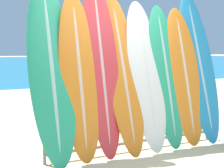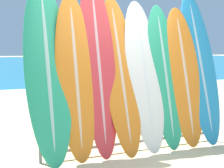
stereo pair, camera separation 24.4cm
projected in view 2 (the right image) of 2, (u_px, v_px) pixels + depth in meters
ground_plane at (143, 160)px, 4.08m from camera, size 160.00×160.00×0.00m
surfboard_rack at (134, 118)px, 4.44m from camera, size 2.70×0.04×0.86m
surfboard_slot_0 at (48, 70)px, 3.96m from camera, size 0.59×0.81×2.38m
surfboard_slot_1 at (76, 76)px, 4.06m from camera, size 0.53×0.59×2.19m
surfboard_slot_2 at (98, 64)px, 4.21m from camera, size 0.49×0.66×2.48m
surfboard_slot_3 at (121, 73)px, 4.35m from camera, size 0.52×0.83×2.23m
surfboard_slot_4 at (144, 74)px, 4.47m from camera, size 0.55×0.73×2.18m
surfboard_slot_5 at (165, 75)px, 4.60m from camera, size 0.51×0.63×2.13m
surfboard_slot_6 at (184, 75)px, 4.72m from camera, size 0.58×0.64×2.11m
surfboard_slot_7 at (200, 66)px, 4.90m from camera, size 0.57×0.81×2.38m
person_near_water at (43, 65)px, 9.59m from camera, size 0.24×0.30×1.80m
person_mid_beach at (65, 71)px, 8.32m from camera, size 0.28×0.26×1.64m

